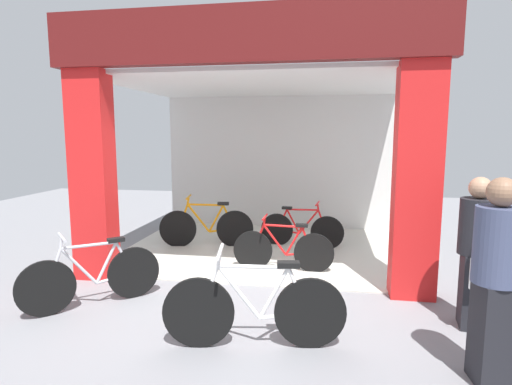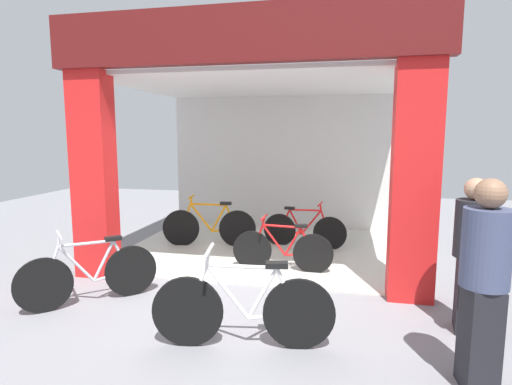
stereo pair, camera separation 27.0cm
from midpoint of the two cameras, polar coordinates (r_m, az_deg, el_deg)
name	(u,v)px [view 1 (the left image)]	position (r m, az deg, el deg)	size (l,w,h in m)	color
ground_plane	(244,286)	(5.81, -2.96, -12.61)	(17.71, 17.71, 0.00)	gray
shop_facade	(264,142)	(7.20, 0.09, 6.94)	(5.05, 4.05, 3.59)	beige
bicycle_inside_0	(283,249)	(6.29, 2.52, -7.80)	(1.51, 0.41, 0.83)	black
bicycle_inside_1	(207,227)	(7.65, -7.77, -4.67)	(1.69, 0.47, 0.94)	black
bicycle_inside_2	(301,229)	(7.61, 5.22, -5.02)	(1.51, 0.42, 0.83)	black
bicycle_parked_0	(255,309)	(4.13, -2.10, -15.64)	(1.75, 0.48, 0.97)	black
bicycle_parked_1	(93,277)	(5.46, -22.81, -10.60)	(1.23, 1.15, 0.90)	black
pedestrian_0	(495,279)	(3.84, 28.11, -10.39)	(0.39, 0.56, 1.71)	black
pedestrian_1	(476,251)	(4.88, 26.47, -7.15)	(0.41, 0.57, 1.61)	black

